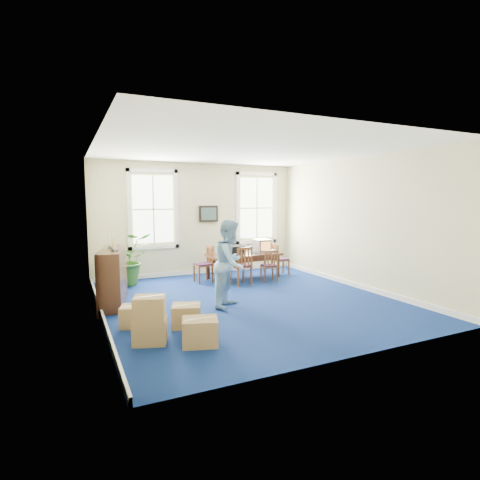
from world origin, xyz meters
name	(u,v)px	position (x,y,z in m)	size (l,w,h in m)	color
floor	(248,300)	(0.00, 0.00, 0.00)	(6.50, 6.50, 0.00)	navy
ceiling	(248,150)	(0.00, 0.00, 3.20)	(6.50, 6.50, 0.00)	white
wall_back	(198,219)	(0.00, 3.25, 1.60)	(6.50, 6.50, 0.00)	beige
wall_front	(355,243)	(0.00, -3.25, 1.60)	(6.50, 6.50, 0.00)	beige
wall_left	(97,232)	(-3.00, 0.00, 1.60)	(6.50, 6.50, 0.00)	beige
wall_right	(357,223)	(3.00, 0.00, 1.60)	(6.50, 6.50, 0.00)	beige
baseboard_back	(199,271)	(0.00, 3.22, 0.06)	(6.00, 0.04, 0.12)	white
baseboard_left	(102,316)	(-2.97, 0.00, 0.06)	(0.04, 6.50, 0.12)	white
baseboard_right	(354,284)	(2.97, 0.00, 0.06)	(0.04, 6.50, 0.12)	white
window_left	(153,209)	(-1.30, 3.23, 1.90)	(1.40, 0.12, 2.20)	white
window_right	(257,208)	(1.90, 3.23, 1.90)	(1.40, 0.12, 2.20)	white
wall_picture	(209,214)	(0.30, 3.20, 1.75)	(0.58, 0.06, 0.48)	black
conference_table	(244,266)	(0.91, 2.09, 0.34)	(2.01, 0.91, 0.69)	#402316
crt_tv	(262,246)	(1.51, 2.14, 0.87)	(0.40, 0.44, 0.37)	#B7B7BC
game_console	(271,251)	(1.78, 2.09, 0.71)	(0.18, 0.22, 0.05)	white
equipment_bag	(236,250)	(0.68, 2.14, 0.79)	(0.43, 0.28, 0.21)	black
chair_near_left	(241,266)	(0.50, 1.40, 0.49)	(0.44, 0.44, 0.99)	brown
chair_near_right	(269,266)	(1.32, 1.40, 0.43)	(0.39, 0.39, 0.86)	brown
chair_end_left	(203,264)	(-0.28, 2.09, 0.47)	(0.43, 0.43, 0.95)	brown
chair_end_right	(281,259)	(2.10, 2.09, 0.45)	(0.40, 0.40, 0.89)	brown
man	(230,263)	(-0.51, -0.24, 0.89)	(0.87, 0.67, 1.77)	#83B4DC
credenza	(113,275)	(-2.67, 0.92, 0.61)	(0.44, 1.55, 1.22)	#402316
brochure_rack	(112,238)	(-2.65, 0.92, 1.39)	(0.13, 0.76, 0.34)	#99999E
potted_plant	(127,259)	(-2.14, 2.63, 0.66)	(1.19, 1.04, 1.33)	#285318
cardboard_boxes	(161,315)	(-2.22, -1.44, 0.38)	(1.34, 1.34, 0.77)	#A27D4D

